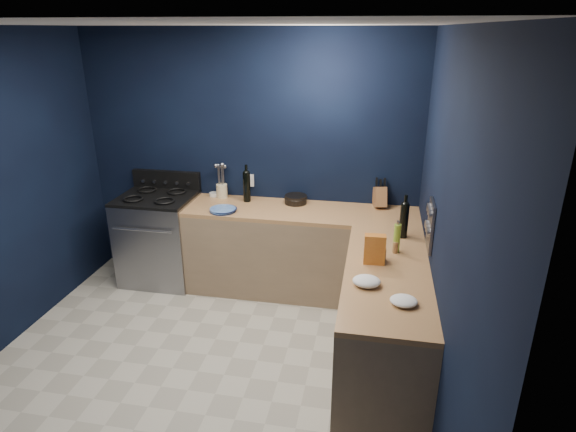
% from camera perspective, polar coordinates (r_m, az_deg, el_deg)
% --- Properties ---
extents(floor, '(3.50, 3.50, 0.02)m').
position_cam_1_polar(floor, '(4.13, -10.63, -17.77)').
color(floor, '#AEA898').
rests_on(floor, ground).
extents(ceiling, '(3.50, 3.50, 0.02)m').
position_cam_1_polar(ceiling, '(3.23, -13.99, 21.43)').
color(ceiling, silver).
rests_on(ceiling, ground).
extents(wall_back, '(3.50, 0.02, 2.60)m').
position_cam_1_polar(wall_back, '(5.05, -4.57, 6.69)').
color(wall_back, black).
rests_on(wall_back, ground).
extents(wall_right, '(0.02, 3.50, 2.60)m').
position_cam_1_polar(wall_right, '(3.25, 18.01, -2.82)').
color(wall_right, black).
rests_on(wall_right, ground).
extents(wall_front, '(3.50, 0.02, 2.60)m').
position_cam_1_polar(wall_front, '(2.17, -30.58, -17.98)').
color(wall_front, black).
rests_on(wall_front, ground).
extents(cab_back, '(2.30, 0.63, 0.86)m').
position_cam_1_polar(cab_back, '(4.93, 1.51, -4.40)').
color(cab_back, '#8A6F53').
rests_on(cab_back, floor).
extents(top_back, '(2.30, 0.63, 0.04)m').
position_cam_1_polar(top_back, '(4.76, 1.56, 0.49)').
color(top_back, brown).
rests_on(top_back, cab_back).
extents(cab_right, '(0.63, 1.67, 0.86)m').
position_cam_1_polar(cab_right, '(3.89, 11.21, -12.58)').
color(cab_right, '#8A6F53').
rests_on(cab_right, floor).
extents(top_right, '(0.63, 1.67, 0.04)m').
position_cam_1_polar(top_right, '(3.66, 11.71, -6.71)').
color(top_right, brown).
rests_on(top_right, cab_right).
extents(gas_range, '(0.76, 0.66, 0.92)m').
position_cam_1_polar(gas_range, '(5.34, -14.94, -2.71)').
color(gas_range, gray).
rests_on(gas_range, floor).
extents(oven_door, '(0.59, 0.02, 0.42)m').
position_cam_1_polar(oven_door, '(5.09, -16.41, -4.22)').
color(oven_door, black).
rests_on(oven_door, gas_range).
extents(cooktop, '(0.76, 0.66, 0.03)m').
position_cam_1_polar(cooktop, '(5.17, -15.44, 2.10)').
color(cooktop, black).
rests_on(cooktop, gas_range).
extents(backguard, '(0.76, 0.06, 0.20)m').
position_cam_1_polar(backguard, '(5.40, -14.20, 4.19)').
color(backguard, black).
rests_on(backguard, gas_range).
extents(spice_panel, '(0.02, 0.28, 0.38)m').
position_cam_1_polar(spice_panel, '(3.80, 16.55, -1.11)').
color(spice_panel, gray).
rests_on(spice_panel, wall_right).
extents(wall_outlet, '(0.09, 0.02, 0.13)m').
position_cam_1_polar(wall_outlet, '(5.09, -4.56, 4.23)').
color(wall_outlet, white).
rests_on(wall_outlet, wall_back).
extents(plate_stack, '(0.32, 0.32, 0.03)m').
position_cam_1_polar(plate_stack, '(4.75, -7.75, 0.72)').
color(plate_stack, '#325599').
rests_on(plate_stack, top_back).
extents(ramekin, '(0.11, 0.11, 0.04)m').
position_cam_1_polar(ramekin, '(5.20, -8.75, 2.55)').
color(ramekin, white).
rests_on(ramekin, top_back).
extents(utensil_crock, '(0.15, 0.15, 0.15)m').
position_cam_1_polar(utensil_crock, '(5.13, -7.85, 2.97)').
color(utensil_crock, beige).
rests_on(utensil_crock, top_back).
extents(wine_bottle_back, '(0.10, 0.10, 0.31)m').
position_cam_1_polar(wine_bottle_back, '(4.96, -4.92, 3.45)').
color(wine_bottle_back, black).
rests_on(wine_bottle_back, top_back).
extents(lemon_basket, '(0.28, 0.28, 0.09)m').
position_cam_1_polar(lemon_basket, '(4.92, 0.92, 1.99)').
color(lemon_basket, black).
rests_on(lemon_basket, top_back).
extents(knife_block, '(0.16, 0.25, 0.25)m').
position_cam_1_polar(knife_block, '(4.90, 10.82, 2.24)').
color(knife_block, brown).
rests_on(knife_block, top_back).
extents(wine_bottle_right, '(0.09, 0.09, 0.30)m').
position_cam_1_polar(wine_bottle_right, '(4.19, 13.59, -0.56)').
color(wine_bottle_right, black).
rests_on(wine_bottle_right, top_right).
extents(oil_bottle, '(0.07, 0.07, 0.24)m').
position_cam_1_polar(oil_bottle, '(3.92, 12.78, -2.59)').
color(oil_bottle, '#80A72C').
rests_on(oil_bottle, top_right).
extents(spice_jar_near, '(0.05, 0.05, 0.09)m').
position_cam_1_polar(spice_jar_near, '(3.93, 12.62, -3.65)').
color(spice_jar_near, olive).
rests_on(spice_jar_near, top_right).
extents(spice_jar_far, '(0.06, 0.06, 0.10)m').
position_cam_1_polar(spice_jar_far, '(3.79, 11.19, -4.48)').
color(spice_jar_far, olive).
rests_on(spice_jar_far, top_right).
extents(crouton_bag, '(0.16, 0.08, 0.23)m').
position_cam_1_polar(crouton_bag, '(3.70, 10.23, -3.92)').
color(crouton_bag, '#AB321B').
rests_on(crouton_bag, top_right).
extents(towel_front, '(0.23, 0.21, 0.07)m').
position_cam_1_polar(towel_front, '(3.41, 9.30, -7.64)').
color(towel_front, white).
rests_on(towel_front, top_right).
extents(towel_end, '(0.18, 0.17, 0.05)m').
position_cam_1_polar(towel_end, '(3.25, 13.56, -9.75)').
color(towel_end, white).
rests_on(towel_end, top_right).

